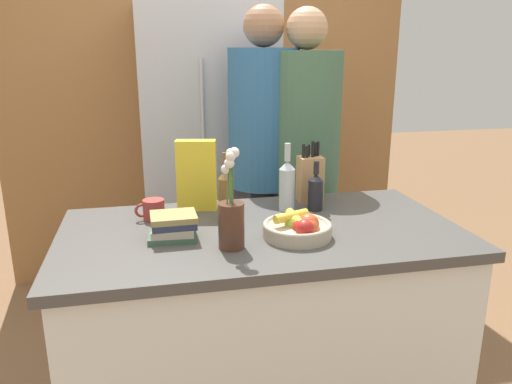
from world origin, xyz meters
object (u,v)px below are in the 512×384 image
object	(u,v)px
refrigerator	(208,154)
person_at_sink	(263,159)
flower_vase	(231,217)
cereal_box	(197,175)
knife_block	(310,178)
fruit_bowl	(299,228)
person_in_blue	(303,162)
bottle_vinegar	(316,191)
bottle_oil	(226,194)
bottle_wine	(287,184)
coffee_mug	(153,210)
book_stack	(173,226)

from	to	relation	value
refrigerator	person_at_sink	world-z (taller)	refrigerator
refrigerator	flower_vase	size ratio (longest dim) A/B	5.16
refrigerator	cereal_box	world-z (taller)	refrigerator
knife_block	fruit_bowl	bearing A→B (deg)	-112.96
cereal_box	person_in_blue	distance (m)	0.72
bottle_vinegar	flower_vase	bearing A→B (deg)	-141.06
flower_vase	bottle_oil	bearing A→B (deg)	84.75
refrigerator	person_in_blue	size ratio (longest dim) A/B	1.04
flower_vase	bottle_wine	size ratio (longest dim) A/B	1.22
person_at_sink	person_in_blue	distance (m)	0.22
fruit_bowl	coffee_mug	bearing A→B (deg)	148.14
flower_vase	coffee_mug	world-z (taller)	flower_vase
bottle_oil	bottle_vinegar	bearing A→B (deg)	6.55
cereal_box	bottle_vinegar	world-z (taller)	cereal_box
refrigerator	coffee_mug	distance (m)	1.19
bottle_oil	bottle_wine	distance (m)	0.29
cereal_box	bottle_oil	distance (m)	0.19
knife_block	person_at_sink	distance (m)	0.48
knife_block	cereal_box	world-z (taller)	cereal_box
fruit_bowl	bottle_wine	distance (m)	0.34
coffee_mug	bottle_wine	xyz separation A→B (m)	(0.57, 0.00, 0.07)
fruit_bowl	bottle_oil	world-z (taller)	bottle_oil
flower_vase	bottle_wine	xyz separation A→B (m)	(0.30, 0.37, 0.00)
knife_block	bottle_wine	distance (m)	0.17
bottle_wine	flower_vase	bearing A→B (deg)	-129.57
fruit_bowl	person_at_sink	world-z (taller)	person_at_sink
coffee_mug	book_stack	xyz separation A→B (m)	(0.07, -0.24, 0.01)
refrigerator	knife_block	distance (m)	1.09
refrigerator	bottle_vinegar	bearing A→B (deg)	-74.24
knife_block	cereal_box	bearing A→B (deg)	-178.68
bottle_wine	book_stack	bearing A→B (deg)	-154.38
knife_block	flower_vase	bearing A→B (deg)	-133.17
book_stack	bottle_wine	world-z (taller)	bottle_wine
flower_vase	bottle_vinegar	xyz separation A→B (m)	(0.43, 0.34, -0.03)
coffee_mug	bottle_wine	world-z (taller)	bottle_wine
fruit_bowl	person_at_sink	bearing A→B (deg)	85.46
bottle_vinegar	knife_block	bearing A→B (deg)	82.77
coffee_mug	person_in_blue	bearing A→B (deg)	31.35
knife_block	flower_vase	xyz separation A→B (m)	(-0.44, -0.47, 0.00)
fruit_bowl	bottle_vinegar	world-z (taller)	bottle_vinegar
flower_vase	cereal_box	xyz separation A→B (m)	(-0.07, 0.46, 0.04)
refrigerator	bottle_oil	size ratio (longest dim) A/B	6.59
fruit_bowl	coffee_mug	world-z (taller)	fruit_bowl
fruit_bowl	book_stack	bearing A→B (deg)	169.07
knife_block	refrigerator	bearing A→B (deg)	108.40
flower_vase	bottle_oil	xyz separation A→B (m)	(0.03, 0.30, -0.00)
person_in_blue	person_at_sink	bearing A→B (deg)	176.45
cereal_box	bottle_wine	size ratio (longest dim) A/B	1.04
fruit_bowl	flower_vase	world-z (taller)	flower_vase
coffee_mug	bottle_vinegar	distance (m)	0.69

